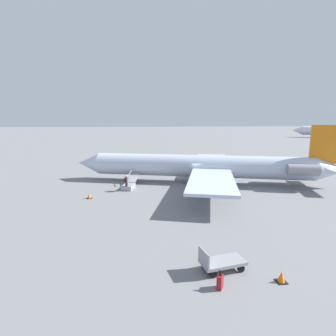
# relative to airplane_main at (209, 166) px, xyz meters

# --- Properties ---
(ground_plane) EXTENTS (600.00, 600.00, 0.00)m
(ground_plane) POSITION_rel_airplane_main_xyz_m (0.93, -0.27, -2.06)
(ground_plane) COLOR slate
(airplane_main) EXTENTS (31.18, 24.20, 6.90)m
(airplane_main) POSITION_rel_airplane_main_xyz_m (0.00, 0.00, 0.00)
(airplane_main) COLOR silver
(airplane_main) RESTS_ON ground
(boarding_stairs) EXTENTS (2.09, 4.14, 1.71)m
(boarding_stairs) POSITION_rel_airplane_main_xyz_m (9.34, 1.27, -1.69)
(boarding_stairs) COLOR #99999E
(boarding_stairs) RESTS_ON ground
(passenger) EXTENTS (0.42, 0.56, 1.74)m
(passenger) POSITION_rel_airplane_main_xyz_m (9.63, 2.41, -1.06)
(passenger) COLOR #23232D
(passenger) RESTS_ON ground
(luggage_cart) EXTENTS (2.37, 1.49, 1.22)m
(luggage_cart) POSITION_rel_airplane_main_xyz_m (4.56, 18.20, -1.60)
(luggage_cart) COLOR gray
(luggage_cart) RESTS_ON ground
(suitcase) EXTENTS (0.39, 0.42, 0.88)m
(suitcase) POSITION_rel_airplane_main_xyz_m (5.04, 19.58, -1.73)
(suitcase) COLOR maroon
(suitcase) RESTS_ON ground
(traffic_cone_near_stairs) EXTENTS (0.49, 0.49, 0.54)m
(traffic_cone_near_stairs) POSITION_rel_airplane_main_xyz_m (13.11, 4.74, -1.81)
(traffic_cone_near_stairs) COLOR black
(traffic_cone_near_stairs) RESTS_ON ground
(traffic_cone_near_cart) EXTENTS (0.47, 0.47, 0.52)m
(traffic_cone_near_cart) POSITION_rel_airplane_main_xyz_m (2.07, 19.46, -1.82)
(traffic_cone_near_cart) COLOR black
(traffic_cone_near_cart) RESTS_ON ground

